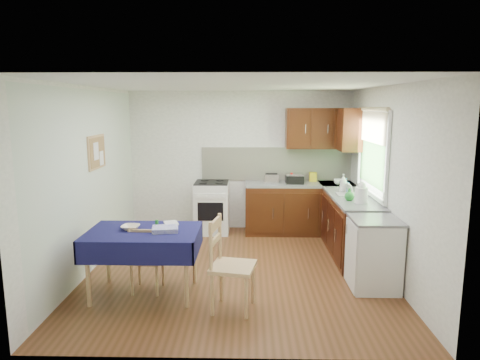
{
  "coord_description": "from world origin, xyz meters",
  "views": [
    {
      "loc": [
        0.16,
        -5.6,
        2.23
      ],
      "look_at": [
        0.03,
        0.34,
        1.2
      ],
      "focal_mm": 32.0,
      "sensor_mm": 36.0,
      "label": 1
    }
  ],
  "objects_px": {
    "dining_table": "(143,239)",
    "chair_near": "(228,262)",
    "toaster": "(271,179)",
    "chair_far": "(146,257)",
    "kettle": "(361,194)",
    "dish_rack": "(350,194)",
    "sandwich_press": "(295,178)"
  },
  "relations": [
    {
      "from": "chair_far",
      "to": "kettle",
      "type": "xyz_separation_m",
      "value": [
        2.8,
        0.98,
        0.59
      ]
    },
    {
      "from": "dining_table",
      "to": "kettle",
      "type": "distance_m",
      "value": 3.01
    },
    {
      "from": "kettle",
      "to": "sandwich_press",
      "type": "bearing_deg",
      "value": 116.8
    },
    {
      "from": "sandwich_press",
      "to": "kettle",
      "type": "bearing_deg",
      "value": -85.82
    },
    {
      "from": "toaster",
      "to": "kettle",
      "type": "height_order",
      "value": "kettle"
    },
    {
      "from": "chair_far",
      "to": "toaster",
      "type": "xyz_separation_m",
      "value": [
        1.62,
        2.46,
        0.54
      ]
    },
    {
      "from": "sandwich_press",
      "to": "kettle",
      "type": "height_order",
      "value": "kettle"
    },
    {
      "from": "chair_near",
      "to": "dish_rack",
      "type": "height_order",
      "value": "dish_rack"
    },
    {
      "from": "chair_far",
      "to": "sandwich_press",
      "type": "distance_m",
      "value": 3.27
    },
    {
      "from": "dining_table",
      "to": "chair_near",
      "type": "distance_m",
      "value": 1.09
    },
    {
      "from": "toaster",
      "to": "sandwich_press",
      "type": "xyz_separation_m",
      "value": [
        0.41,
        0.03,
        0.0
      ]
    },
    {
      "from": "chair_near",
      "to": "toaster",
      "type": "relative_size",
      "value": 4.29
    },
    {
      "from": "dining_table",
      "to": "chair_far",
      "type": "height_order",
      "value": "chair_far"
    },
    {
      "from": "chair_far",
      "to": "toaster",
      "type": "bearing_deg",
      "value": -120.86
    },
    {
      "from": "toaster",
      "to": "dish_rack",
      "type": "bearing_deg",
      "value": -55.01
    },
    {
      "from": "toaster",
      "to": "sandwich_press",
      "type": "distance_m",
      "value": 0.41
    },
    {
      "from": "toaster",
      "to": "dish_rack",
      "type": "xyz_separation_m",
      "value": [
        1.14,
        -0.96,
        -0.06
      ]
    },
    {
      "from": "chair_far",
      "to": "sandwich_press",
      "type": "bearing_deg",
      "value": -126.59
    },
    {
      "from": "dish_rack",
      "to": "sandwich_press",
      "type": "bearing_deg",
      "value": 107.49
    },
    {
      "from": "chair_near",
      "to": "chair_far",
      "type": "bearing_deg",
      "value": 78.63
    },
    {
      "from": "dining_table",
      "to": "chair_far",
      "type": "bearing_deg",
      "value": 101.41
    },
    {
      "from": "chair_near",
      "to": "sandwich_press",
      "type": "relative_size",
      "value": 3.44
    },
    {
      "from": "dining_table",
      "to": "dish_rack",
      "type": "distance_m",
      "value": 3.19
    },
    {
      "from": "chair_far",
      "to": "chair_near",
      "type": "xyz_separation_m",
      "value": [
        1.01,
        -0.42,
        0.11
      ]
    },
    {
      "from": "sandwich_press",
      "to": "kettle",
      "type": "distance_m",
      "value": 1.7
    },
    {
      "from": "dining_table",
      "to": "dish_rack",
      "type": "height_order",
      "value": "dish_rack"
    },
    {
      "from": "dining_table",
      "to": "chair_far",
      "type": "distance_m",
      "value": 0.25
    },
    {
      "from": "chair_near",
      "to": "kettle",
      "type": "height_order",
      "value": "kettle"
    },
    {
      "from": "toaster",
      "to": "chair_far",
      "type": "bearing_deg",
      "value": -138.11
    },
    {
      "from": "chair_near",
      "to": "sandwich_press",
      "type": "distance_m",
      "value": 3.12
    },
    {
      "from": "dining_table",
      "to": "kettle",
      "type": "bearing_deg",
      "value": 39.02
    },
    {
      "from": "dining_table",
      "to": "dish_rack",
      "type": "xyz_separation_m",
      "value": [
        2.77,
        1.56,
        0.24
      ]
    }
  ]
}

